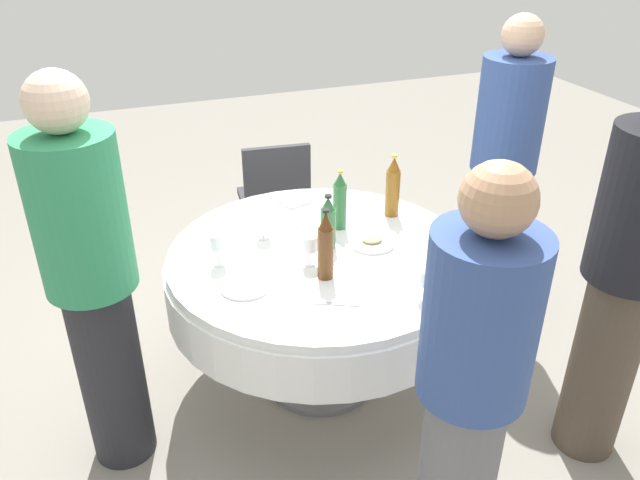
{
  "coord_description": "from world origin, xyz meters",
  "views": [
    {
      "loc": [
        0.87,
        2.31,
        2.16
      ],
      "look_at": [
        0.0,
        0.0,
        0.8
      ],
      "focal_mm": 35.46,
      "sensor_mm": 36.0,
      "label": 1
    }
  ],
  "objects_px": {
    "bottle_amber_rear": "(393,187)",
    "person_outer": "(502,171)",
    "dining_table": "(320,279)",
    "wine_glass_near": "(426,278)",
    "person_left": "(470,387)",
    "bottle_green_north": "(340,201)",
    "wine_glass_south": "(263,222)",
    "bottle_green_outer": "(328,223)",
    "chair_near": "(275,195)",
    "bottle_brown_left": "(326,246)",
    "plate_east": "(245,285)",
    "wine_glass_mid": "(218,243)",
    "person_rear": "(92,280)",
    "plate_front": "(372,242)",
    "person_north": "(627,276)",
    "wine_glass_north": "(310,244)"
  },
  "relations": [
    {
      "from": "person_left",
      "to": "wine_glass_mid",
      "type": "bearing_deg",
      "value": -69.23
    },
    {
      "from": "person_outer",
      "to": "wine_glass_south",
      "type": "bearing_deg",
      "value": -100.6
    },
    {
      "from": "person_left",
      "to": "person_outer",
      "type": "bearing_deg",
      "value": -132.71
    },
    {
      "from": "plate_east",
      "to": "person_outer",
      "type": "xyz_separation_m",
      "value": [
        -1.5,
        -0.4,
        0.13
      ]
    },
    {
      "from": "wine_glass_mid",
      "to": "plate_east",
      "type": "relative_size",
      "value": 0.7
    },
    {
      "from": "bottle_amber_rear",
      "to": "plate_east",
      "type": "xyz_separation_m",
      "value": [
        0.85,
        0.39,
        -0.14
      ]
    },
    {
      "from": "wine_glass_north",
      "to": "person_rear",
      "type": "xyz_separation_m",
      "value": [
        0.88,
        0.04,
        0.04
      ]
    },
    {
      "from": "wine_glass_north",
      "to": "person_outer",
      "type": "distance_m",
      "value": 1.23
    },
    {
      "from": "person_rear",
      "to": "person_north",
      "type": "bearing_deg",
      "value": -117.07
    },
    {
      "from": "plate_front",
      "to": "bottle_amber_rear",
      "type": "bearing_deg",
      "value": -132.0
    },
    {
      "from": "bottle_brown_left",
      "to": "dining_table",
      "type": "bearing_deg",
      "value": -104.52
    },
    {
      "from": "bottle_green_north",
      "to": "wine_glass_near",
      "type": "xyz_separation_m",
      "value": [
        -0.08,
        0.69,
        -0.04
      ]
    },
    {
      "from": "wine_glass_south",
      "to": "person_north",
      "type": "bearing_deg",
      "value": 138.82
    },
    {
      "from": "plate_east",
      "to": "person_north",
      "type": "bearing_deg",
      "value": 154.62
    },
    {
      "from": "plate_front",
      "to": "person_outer",
      "type": "height_order",
      "value": "person_outer"
    },
    {
      "from": "wine_glass_mid",
      "to": "wine_glass_south",
      "type": "xyz_separation_m",
      "value": [
        -0.24,
        -0.16,
        -0.02
      ]
    },
    {
      "from": "dining_table",
      "to": "person_outer",
      "type": "xyz_separation_m",
      "value": [
        -1.11,
        -0.23,
        0.28
      ]
    },
    {
      "from": "bottle_brown_left",
      "to": "wine_glass_near",
      "type": "bearing_deg",
      "value": 135.86
    },
    {
      "from": "person_outer",
      "to": "bottle_brown_left",
      "type": "bearing_deg",
      "value": -80.95
    },
    {
      "from": "bottle_green_outer",
      "to": "plate_front",
      "type": "relative_size",
      "value": 1.23
    },
    {
      "from": "person_outer",
      "to": "person_left",
      "type": "bearing_deg",
      "value": -49.56
    },
    {
      "from": "dining_table",
      "to": "wine_glass_south",
      "type": "relative_size",
      "value": 11.09
    },
    {
      "from": "bottle_green_outer",
      "to": "wine_glass_south",
      "type": "relative_size",
      "value": 2.04
    },
    {
      "from": "bottle_green_outer",
      "to": "chair_near",
      "type": "height_order",
      "value": "bottle_green_outer"
    },
    {
      "from": "wine_glass_south",
      "to": "bottle_green_north",
      "type": "bearing_deg",
      "value": 176.46
    },
    {
      "from": "bottle_green_outer",
      "to": "plate_east",
      "type": "height_order",
      "value": "bottle_green_outer"
    },
    {
      "from": "wine_glass_south",
      "to": "bottle_green_outer",
      "type": "bearing_deg",
      "value": 145.09
    },
    {
      "from": "dining_table",
      "to": "bottle_amber_rear",
      "type": "xyz_separation_m",
      "value": [
        -0.46,
        -0.22,
        0.3
      ]
    },
    {
      "from": "wine_glass_near",
      "to": "chair_near",
      "type": "xyz_separation_m",
      "value": [
        0.13,
        -1.61,
        -0.32
      ]
    },
    {
      "from": "bottle_amber_rear",
      "to": "chair_near",
      "type": "bearing_deg",
      "value": -68.8
    },
    {
      "from": "wine_glass_mid",
      "to": "person_rear",
      "type": "bearing_deg",
      "value": 18.79
    },
    {
      "from": "wine_glass_mid",
      "to": "person_left",
      "type": "bearing_deg",
      "value": 115.65
    },
    {
      "from": "plate_east",
      "to": "person_left",
      "type": "relative_size",
      "value": 0.13
    },
    {
      "from": "plate_east",
      "to": "bottle_amber_rear",
      "type": "bearing_deg",
      "value": -155.61
    },
    {
      "from": "person_left",
      "to": "chair_near",
      "type": "height_order",
      "value": "person_left"
    },
    {
      "from": "bottle_green_north",
      "to": "wine_glass_south",
      "type": "height_order",
      "value": "bottle_green_north"
    },
    {
      "from": "dining_table",
      "to": "person_north",
      "type": "distance_m",
      "value": 1.28
    },
    {
      "from": "bottle_amber_rear",
      "to": "person_outer",
      "type": "xyz_separation_m",
      "value": [
        -0.64,
        -0.01,
        -0.01
      ]
    },
    {
      "from": "bottle_amber_rear",
      "to": "person_rear",
      "type": "height_order",
      "value": "person_rear"
    },
    {
      "from": "bottle_green_outer",
      "to": "bottle_brown_left",
      "type": "distance_m",
      "value": 0.26
    },
    {
      "from": "wine_glass_mid",
      "to": "chair_near",
      "type": "bearing_deg",
      "value": -118.11
    },
    {
      "from": "bottle_amber_rear",
      "to": "person_outer",
      "type": "height_order",
      "value": "person_outer"
    },
    {
      "from": "wine_glass_near",
      "to": "person_left",
      "type": "xyz_separation_m",
      "value": [
        0.16,
        0.57,
        -0.02
      ]
    },
    {
      "from": "bottle_brown_left",
      "to": "bottle_amber_rear",
      "type": "bearing_deg",
      "value": -140.38
    },
    {
      "from": "bottle_green_north",
      "to": "plate_east",
      "type": "height_order",
      "value": "bottle_green_north"
    },
    {
      "from": "dining_table",
      "to": "person_outer",
      "type": "relative_size",
      "value": 0.84
    },
    {
      "from": "person_left",
      "to": "person_rear",
      "type": "distance_m",
      "value": 1.42
    },
    {
      "from": "bottle_brown_left",
      "to": "wine_glass_near",
      "type": "distance_m",
      "value": 0.43
    },
    {
      "from": "wine_glass_north",
      "to": "plate_front",
      "type": "xyz_separation_m",
      "value": [
        -0.33,
        -0.07,
        -0.09
      ]
    },
    {
      "from": "plate_front",
      "to": "person_left",
      "type": "relative_size",
      "value": 0.13
    }
  ]
}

